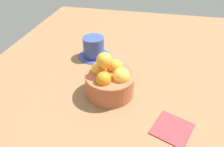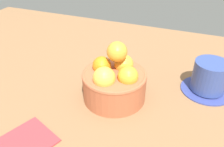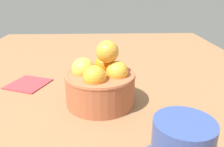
{
  "view_description": "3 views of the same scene",
  "coord_description": "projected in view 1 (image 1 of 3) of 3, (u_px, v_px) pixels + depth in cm",
  "views": [
    {
      "loc": [
        49.33,
        11.46,
        42.97
      ],
      "look_at": [
        -0.09,
        0.64,
        7.28
      ],
      "focal_mm": 34.25,
      "sensor_mm": 36.0,
      "label": 1
    },
    {
      "loc": [
        -15.77,
        41.27,
        35.17
      ],
      "look_at": [
        0.51,
        0.19,
        6.78
      ],
      "focal_mm": 37.53,
      "sensor_mm": 36.0,
      "label": 2
    },
    {
      "loc": [
        -45.13,
        -0.84,
        24.27
      ],
      "look_at": [
        0.09,
        -2.49,
        6.79
      ],
      "focal_mm": 37.33,
      "sensor_mm": 36.0,
      "label": 3
    }
  ],
  "objects": [
    {
      "name": "folded_napkin",
      "position": [
        172.0,
        128.0,
        0.54
      ],
      "size": [
        11.96,
        11.8,
        0.6
      ],
      "primitive_type": "cube",
      "rotation": [
        0.0,
        0.0,
        -0.38
      ],
      "color": "#B23338",
      "rests_on": "ground_plane"
    },
    {
      "name": "terracotta_bowl",
      "position": [
        110.0,
        80.0,
        0.63
      ],
      "size": [
        14.77,
        14.77,
        13.83
      ],
      "color": "#AD5938",
      "rests_on": "ground_plane"
    },
    {
      "name": "ground_plane",
      "position": [
        110.0,
        97.0,
        0.67
      ],
      "size": [
        151.0,
        96.03,
        3.62
      ],
      "primitive_type": "cube",
      "color": "brown"
    },
    {
      "name": "coffee_cup",
      "position": [
        94.0,
        48.0,
        0.82
      ],
      "size": [
        12.35,
        12.35,
        8.03
      ],
      "color": "#333E86",
      "rests_on": "ground_plane"
    }
  ]
}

